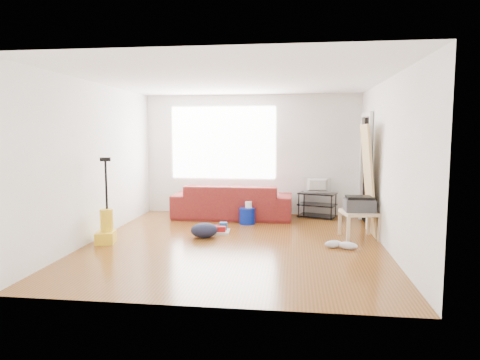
# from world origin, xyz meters

# --- Properties ---
(room) EXTENTS (4.51, 5.01, 2.51)m
(room) POSITION_xyz_m (0.07, 0.15, 1.25)
(room) COLOR #5C3713
(room) RESTS_ON ground
(sofa) EXTENTS (2.36, 0.92, 0.69)m
(sofa) POSITION_xyz_m (-0.33, 1.95, 0.00)
(sofa) COLOR #5C0D1A
(sofa) RESTS_ON ground
(tv_stand) EXTENTS (0.82, 0.63, 0.50)m
(tv_stand) POSITION_xyz_m (1.37, 2.22, 0.26)
(tv_stand) COLOR black
(tv_stand) RESTS_ON ground
(tv) EXTENTS (0.54, 0.07, 0.31)m
(tv) POSITION_xyz_m (1.37, 2.22, 0.66)
(tv) COLOR black
(tv) RESTS_ON tv_stand
(side_table) EXTENTS (0.62, 0.62, 0.44)m
(side_table) POSITION_xyz_m (1.95, 0.55, 0.37)
(side_table) COLOR tan
(side_table) RESTS_ON ground
(printer) EXTENTS (0.49, 0.38, 0.25)m
(printer) POSITION_xyz_m (1.95, 0.55, 0.56)
(printer) COLOR #323235
(printer) RESTS_ON side_table
(bucket) EXTENTS (0.36, 0.36, 0.30)m
(bucket) POSITION_xyz_m (0.03, 1.42, 0.00)
(bucket) COLOR #061A90
(bucket) RESTS_ON ground
(toilet_paper) EXTENTS (0.13, 0.13, 0.12)m
(toilet_paper) POSITION_xyz_m (0.05, 1.46, 0.21)
(toilet_paper) COLOR white
(toilet_paper) RESTS_ON bucket
(cleaning_tray) EXTENTS (0.48, 0.39, 0.16)m
(cleaning_tray) POSITION_xyz_m (-0.41, 0.64, 0.05)
(cleaning_tray) COLOR silver
(cleaning_tray) RESTS_ON ground
(backpack) EXTENTS (0.53, 0.48, 0.24)m
(backpack) POSITION_xyz_m (-0.55, 0.27, 0.00)
(backpack) COLOR black
(backpack) RESTS_ON ground
(sneakers) EXTENTS (0.50, 0.26, 0.11)m
(sneakers) POSITION_xyz_m (1.59, -0.15, 0.06)
(sneakers) COLOR silver
(sneakers) RESTS_ON ground
(vacuum) EXTENTS (0.34, 0.37, 1.33)m
(vacuum) POSITION_xyz_m (-2.00, -0.25, 0.25)
(vacuum) COLOR yellow
(vacuum) RESTS_ON ground
(door_panel) EXTENTS (0.23, 0.74, 1.85)m
(door_panel) POSITION_xyz_m (2.13, 0.85, 0.00)
(door_panel) COLOR tan
(door_panel) RESTS_ON ground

